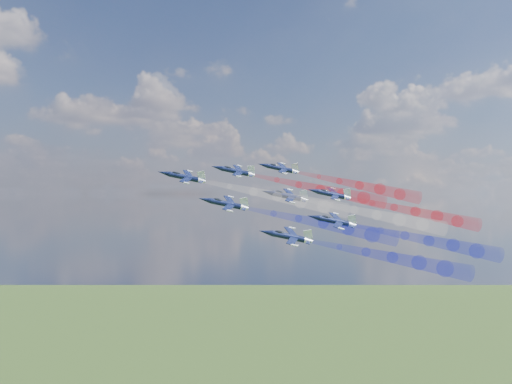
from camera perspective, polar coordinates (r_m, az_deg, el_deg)
jet_lead at (r=156.98m, az=-6.52°, el=1.35°), size 15.59×14.86×8.80m
trail_lead at (r=157.98m, az=1.93°, el=-0.40°), size 33.38×22.30×12.52m
jet_inner_left at (r=148.48m, az=-2.73°, el=-1.08°), size 15.59×14.86×8.80m
trail_inner_left at (r=151.30m, az=6.10°, el=-2.87°), size 33.38×22.30×12.52m
jet_inner_right at (r=169.65m, az=-1.89°, el=1.89°), size 15.59×14.86×8.80m
trail_inner_right at (r=172.33m, az=5.84°, el=0.27°), size 33.38×22.30×12.52m
jet_outer_left at (r=137.58m, az=2.93°, el=-4.04°), size 15.59×14.86×8.80m
trail_outer_left at (r=142.99m, az=12.23°, el=-5.82°), size 33.38×22.30×12.52m
jet_center_third at (r=159.17m, az=2.80°, el=-0.37°), size 15.59×14.86×8.80m
trail_center_third at (r=163.98m, az=10.87°, el=-2.03°), size 33.38×22.30×12.52m
jet_outer_right at (r=181.03m, az=2.19°, el=2.14°), size 15.59×14.86×8.80m
trail_outer_right at (r=185.20m, az=9.33°, el=0.61°), size 33.38×22.30×12.52m
jet_rear_left at (r=151.12m, az=7.05°, el=-2.62°), size 15.59×14.86×8.80m
trail_rear_left at (r=157.84m, az=15.35°, el=-4.25°), size 33.38×22.30×12.52m
jet_rear_right at (r=170.56m, az=6.81°, el=-0.20°), size 15.59×14.86×8.80m
trail_rear_right at (r=176.80m, az=14.20°, el=-1.75°), size 33.38×22.30×12.52m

